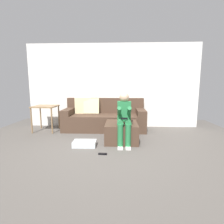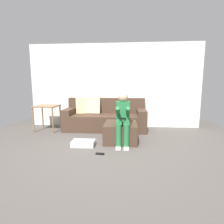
% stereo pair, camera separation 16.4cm
% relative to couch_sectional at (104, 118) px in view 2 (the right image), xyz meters
% --- Properties ---
extents(ground_plane, '(6.60, 6.60, 0.00)m').
position_rel_couch_sectional_xyz_m(ground_plane, '(0.23, -1.80, -0.32)').
color(ground_plane, '#544F49').
extents(wall_back, '(5.08, 0.10, 2.46)m').
position_rel_couch_sectional_xyz_m(wall_back, '(0.23, 0.43, 0.91)').
color(wall_back, silver).
rests_on(wall_back, ground_plane).
extents(couch_sectional, '(2.26, 0.87, 0.90)m').
position_rel_couch_sectional_xyz_m(couch_sectional, '(0.00, 0.00, 0.00)').
color(couch_sectional, '#473326').
rests_on(couch_sectional, ground_plane).
extents(ottoman, '(0.72, 0.83, 0.42)m').
position_rel_couch_sectional_xyz_m(ottoman, '(0.50, -1.03, -0.11)').
color(ottoman, '#473326').
rests_on(ottoman, ground_plane).
extents(person_seated, '(0.29, 0.60, 1.11)m').
position_rel_couch_sectional_xyz_m(person_seated, '(0.55, -1.25, 0.27)').
color(person_seated, '#26723F').
rests_on(person_seated, ground_plane).
extents(storage_bin, '(0.48, 0.30, 0.11)m').
position_rel_couch_sectional_xyz_m(storage_bin, '(-0.27, -1.43, -0.26)').
color(storage_bin, silver).
rests_on(storage_bin, ground_plane).
extents(side_table, '(0.60, 0.59, 0.70)m').
position_rel_couch_sectional_xyz_m(side_table, '(-1.57, -0.24, 0.28)').
color(side_table, olive).
rests_on(side_table, ground_plane).
extents(remote_near_ottoman, '(0.16, 0.06, 0.02)m').
position_rel_couch_sectional_xyz_m(remote_near_ottoman, '(0.15, -1.85, -0.31)').
color(remote_near_ottoman, black).
rests_on(remote_near_ottoman, ground_plane).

